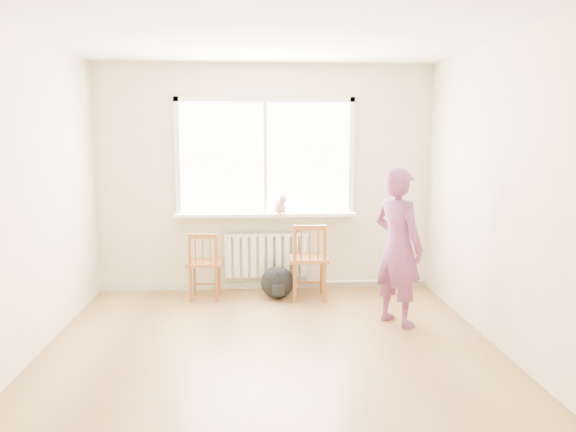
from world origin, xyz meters
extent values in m
plane|color=#A27442|center=(0.00, 0.00, 0.00)|extent=(4.50, 4.50, 0.00)
plane|color=white|center=(0.00, 0.00, 2.70)|extent=(4.50, 4.50, 0.00)
cube|color=beige|center=(0.00, 2.25, 1.35)|extent=(4.00, 0.01, 2.70)
cube|color=white|center=(0.00, 2.23, 1.60)|extent=(2.00, 0.02, 1.30)
cube|color=white|center=(0.00, 2.21, 2.28)|extent=(2.12, 0.05, 0.06)
cube|color=white|center=(-1.03, 2.21, 1.60)|extent=(0.06, 0.05, 1.42)
cube|color=white|center=(1.03, 2.21, 1.60)|extent=(0.06, 0.05, 1.42)
cube|color=white|center=(0.00, 2.21, 1.60)|extent=(0.04, 0.05, 1.30)
cube|color=white|center=(0.00, 2.14, 0.93)|extent=(2.15, 0.22, 0.04)
cube|color=white|center=(0.00, 2.20, 0.43)|extent=(1.00, 0.02, 0.55)
cube|color=white|center=(0.00, 2.15, 0.43)|extent=(1.00, 0.10, 0.51)
cube|color=white|center=(0.00, 2.15, 0.69)|extent=(1.00, 0.12, 0.03)
cylinder|color=silver|center=(1.25, 2.19, 0.08)|extent=(1.40, 0.04, 0.04)
cube|color=beige|center=(0.00, 2.23, 0.04)|extent=(4.00, 0.03, 0.08)
cube|color=#9A522C|center=(-0.71, 1.86, 0.41)|extent=(0.40, 0.39, 0.04)
cylinder|color=#9A522C|center=(-0.55, 2.00, 0.21)|extent=(0.03, 0.03, 0.41)
cylinder|color=#9A522C|center=(-0.84, 2.02, 0.21)|extent=(0.03, 0.03, 0.41)
cylinder|color=#9A522C|center=(-0.57, 1.71, 0.21)|extent=(0.03, 0.03, 0.41)
cylinder|color=#9A522C|center=(-0.86, 1.73, 0.21)|extent=(0.03, 0.03, 0.41)
cylinder|color=#9A522C|center=(-0.57, 1.71, 0.39)|extent=(0.04, 0.04, 0.78)
cylinder|color=#9A522C|center=(-0.86, 1.73, 0.39)|extent=(0.04, 0.04, 0.78)
cube|color=#9A522C|center=(-0.71, 1.72, 0.75)|extent=(0.32, 0.05, 0.05)
cylinder|color=#9A522C|center=(-0.63, 1.71, 0.59)|extent=(0.02, 0.02, 0.31)
cylinder|color=#9A522C|center=(-0.71, 1.72, 0.59)|extent=(0.02, 0.02, 0.31)
cylinder|color=#9A522C|center=(-0.80, 1.72, 0.59)|extent=(0.02, 0.02, 0.31)
cube|color=#9A522C|center=(0.48, 1.78, 0.47)|extent=(0.45, 0.43, 0.04)
cylinder|color=#9A522C|center=(0.65, 1.94, 0.23)|extent=(0.04, 0.04, 0.47)
cylinder|color=#9A522C|center=(0.32, 1.95, 0.23)|extent=(0.04, 0.04, 0.47)
cylinder|color=#9A522C|center=(0.64, 1.61, 0.23)|extent=(0.04, 0.04, 0.47)
cylinder|color=#9A522C|center=(0.31, 1.62, 0.23)|extent=(0.04, 0.04, 0.47)
cylinder|color=#9A522C|center=(0.64, 1.61, 0.44)|extent=(0.04, 0.04, 0.88)
cylinder|color=#9A522C|center=(0.31, 1.62, 0.44)|extent=(0.04, 0.04, 0.88)
cube|color=#9A522C|center=(0.48, 1.61, 0.85)|extent=(0.36, 0.05, 0.06)
cylinder|color=#9A522C|center=(0.57, 1.61, 0.66)|extent=(0.02, 0.02, 0.35)
cylinder|color=#9A522C|center=(0.48, 1.61, 0.66)|extent=(0.02, 0.02, 0.35)
cylinder|color=#9A522C|center=(0.38, 1.62, 0.66)|extent=(0.02, 0.02, 0.35)
imported|color=#CD445D|center=(1.27, 0.85, 0.78)|extent=(0.63, 0.68, 1.56)
ellipsoid|color=beige|center=(0.16, 2.07, 1.04)|extent=(0.22, 0.28, 0.18)
sphere|color=beige|center=(0.19, 1.95, 1.14)|extent=(0.10, 0.10, 0.10)
cone|color=beige|center=(0.17, 1.95, 1.19)|extent=(0.03, 0.03, 0.04)
cone|color=beige|center=(0.22, 1.96, 1.19)|extent=(0.03, 0.03, 0.04)
cylinder|color=beige|center=(0.13, 2.20, 0.99)|extent=(0.06, 0.17, 0.02)
cylinder|color=beige|center=(0.16, 1.97, 1.00)|extent=(0.02, 0.02, 0.09)
cylinder|color=beige|center=(0.21, 1.99, 1.00)|extent=(0.02, 0.02, 0.09)
ellipsoid|color=black|center=(0.12, 1.79, 0.19)|extent=(0.45, 0.39, 0.38)
camera|label=1|loc=(-0.15, -4.47, 1.86)|focal=35.00mm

